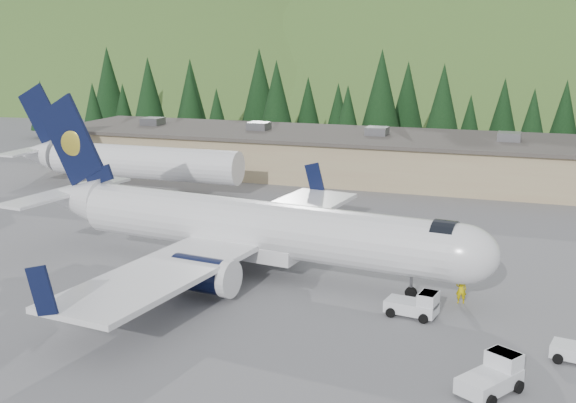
{
  "coord_description": "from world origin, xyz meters",
  "views": [
    {
      "loc": [
        17.97,
        -45.61,
        16.55
      ],
      "look_at": [
        0.0,
        6.0,
        4.0
      ],
      "focal_mm": 45.0,
      "sensor_mm": 36.0,
      "label": 1
    }
  ],
  "objects_px": {
    "airliner": "(247,228)",
    "baggage_tug_c": "(493,376)",
    "terminal_building": "(336,154)",
    "ramp_worker": "(461,289)",
    "second_airliner": "(121,160)",
    "baggage_tug_a": "(416,305)"
  },
  "relations": [
    {
      "from": "airliner",
      "to": "baggage_tug_c",
      "type": "height_order",
      "value": "airliner"
    },
    {
      "from": "airliner",
      "to": "terminal_building",
      "type": "xyz_separation_m",
      "value": [
        -3.94,
        37.87,
        -0.63
      ]
    },
    {
      "from": "airliner",
      "to": "ramp_worker",
      "type": "distance_m",
      "value": 15.43
    },
    {
      "from": "airliner",
      "to": "ramp_worker",
      "type": "xyz_separation_m",
      "value": [
        15.19,
        -1.36,
        -2.33
      ]
    },
    {
      "from": "second_airliner",
      "to": "ramp_worker",
      "type": "height_order",
      "value": "second_airliner"
    },
    {
      "from": "airliner",
      "to": "baggage_tug_a",
      "type": "height_order",
      "value": "airliner"
    },
    {
      "from": "second_airliner",
      "to": "baggage_tug_a",
      "type": "height_order",
      "value": "second_airliner"
    },
    {
      "from": "airliner",
      "to": "baggage_tug_a",
      "type": "xyz_separation_m",
      "value": [
        12.87,
        -4.52,
        -2.52
      ]
    },
    {
      "from": "terminal_building",
      "to": "second_airliner",
      "type": "bearing_deg",
      "value": -141.22
    },
    {
      "from": "terminal_building",
      "to": "ramp_worker",
      "type": "relative_size",
      "value": 38.48
    },
    {
      "from": "airliner",
      "to": "baggage_tug_a",
      "type": "distance_m",
      "value": 13.88
    },
    {
      "from": "terminal_building",
      "to": "ramp_worker",
      "type": "distance_m",
      "value": 43.68
    },
    {
      "from": "baggage_tug_a",
      "to": "baggage_tug_c",
      "type": "xyz_separation_m",
      "value": [
        5.03,
        -8.21,
        0.06
      ]
    },
    {
      "from": "baggage_tug_a",
      "to": "terminal_building",
      "type": "xyz_separation_m",
      "value": [
        -16.82,
        42.39,
        1.89
      ]
    },
    {
      "from": "second_airliner",
      "to": "baggage_tug_c",
      "type": "bearing_deg",
      "value": -39.65
    },
    {
      "from": "second_airliner",
      "to": "baggage_tug_a",
      "type": "relative_size",
      "value": 8.41
    },
    {
      "from": "airliner",
      "to": "second_airliner",
      "type": "distance_m",
      "value": 32.36
    },
    {
      "from": "baggage_tug_a",
      "to": "baggage_tug_c",
      "type": "height_order",
      "value": "baggage_tug_c"
    },
    {
      "from": "baggage_tug_c",
      "to": "ramp_worker",
      "type": "relative_size",
      "value": 2.01
    },
    {
      "from": "baggage_tug_a",
      "to": "terminal_building",
      "type": "height_order",
      "value": "terminal_building"
    },
    {
      "from": "terminal_building",
      "to": "ramp_worker",
      "type": "bearing_deg",
      "value": -64.0
    },
    {
      "from": "airliner",
      "to": "baggage_tug_c",
      "type": "relative_size",
      "value": 9.96
    }
  ]
}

